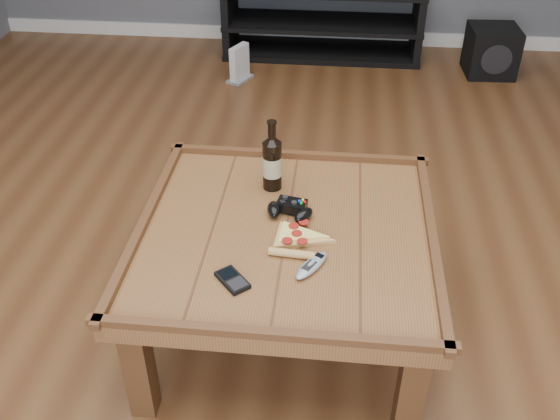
# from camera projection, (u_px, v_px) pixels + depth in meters

# --- Properties ---
(ground) EXTENTS (6.00, 6.00, 0.00)m
(ground) POSITION_uv_depth(u_px,v_px,m) (285.00, 325.00, 2.37)
(ground) COLOR #4C2B15
(ground) RESTS_ON ground
(baseboard) EXTENTS (5.00, 0.02, 0.10)m
(baseboard) POSITION_uv_depth(u_px,v_px,m) (323.00, 36.00, 4.76)
(baseboard) COLOR silver
(baseboard) RESTS_ON ground
(coffee_table) EXTENTS (1.03, 1.03, 0.48)m
(coffee_table) POSITION_uv_depth(u_px,v_px,m) (286.00, 244.00, 2.14)
(coffee_table) COLOR brown
(coffee_table) RESTS_ON ground
(media_console) EXTENTS (1.40, 0.45, 0.50)m
(media_console) POSITION_uv_depth(u_px,v_px,m) (323.00, 21.00, 4.45)
(media_console) COLOR black
(media_console) RESTS_ON ground
(beer_bottle) EXTENTS (0.07, 0.07, 0.27)m
(beer_bottle) POSITION_uv_depth(u_px,v_px,m) (272.00, 162.00, 2.26)
(beer_bottle) COLOR black
(beer_bottle) RESTS_ON coffee_table
(game_controller) EXTENTS (0.18, 0.14, 0.05)m
(game_controller) POSITION_uv_depth(u_px,v_px,m) (290.00, 209.00, 2.16)
(game_controller) COLOR black
(game_controller) RESTS_ON coffee_table
(pizza_slice) EXTENTS (0.18, 0.28, 0.03)m
(pizza_slice) POSITION_uv_depth(u_px,v_px,m) (296.00, 238.00, 2.05)
(pizza_slice) COLOR tan
(pizza_slice) RESTS_ON coffee_table
(smartphone) EXTENTS (0.12, 0.13, 0.02)m
(smartphone) POSITION_uv_depth(u_px,v_px,m) (232.00, 280.00, 1.89)
(smartphone) COLOR black
(smartphone) RESTS_ON coffee_table
(remote_control) EXTENTS (0.12, 0.16, 0.02)m
(remote_control) POSITION_uv_depth(u_px,v_px,m) (312.00, 265.00, 1.94)
(remote_control) COLOR gray
(remote_control) RESTS_ON coffee_table
(subwoofer) EXTENTS (0.33, 0.33, 0.32)m
(subwoofer) POSITION_uv_depth(u_px,v_px,m) (491.00, 51.00, 4.21)
(subwoofer) COLOR black
(subwoofer) RESTS_ON ground
(game_console) EXTENTS (0.18, 0.22, 0.24)m
(game_console) POSITION_uv_depth(u_px,v_px,m) (240.00, 65.00, 4.15)
(game_console) COLOR gray
(game_console) RESTS_ON ground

